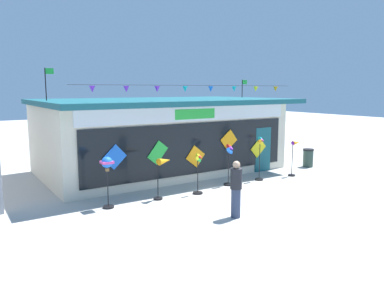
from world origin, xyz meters
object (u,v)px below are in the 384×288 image
Objects in this scene: wind_spinner_far_left at (107,168)px; wind_spinner_far_right at (295,152)px; wind_spinner_left at (163,167)px; wind_spinner_right at (260,152)px; trash_bin at (308,158)px; kite_shop_building at (161,134)px; wind_spinner_center_left at (198,173)px; person_mid_plaza at (236,189)px; wind_spinner_center_right at (229,159)px.

wind_spinner_far_right is (8.38, -0.13, -0.23)m from wind_spinner_far_left.
wind_spinner_far_left is 1.98m from wind_spinner_left.
wind_spinner_right is 3.98m from trash_bin.
kite_shop_building is 5.83m from wind_spinner_far_left.
trash_bin is (1.99, 0.91, -0.60)m from wind_spinner_far_right.
wind_spinner_center_left is 2.69m from person_mid_plaza.
wind_spinner_far_left is 0.90× the size of wind_spinner_right.
person_mid_plaza is (0.83, -2.84, -0.24)m from wind_spinner_left.
wind_spinner_center_left is 0.88× the size of person_mid_plaza.
kite_shop_building is 12.29× the size of trash_bin.
person_mid_plaza is at bearing -73.69° from wind_spinner_left.
wind_spinner_left is 4.57m from wind_spinner_right.
wind_spinner_center_left is at bearing -168.34° from wind_spinner_center_right.
wind_spinner_far_left is at bearing 178.53° from wind_spinner_left.
wind_spinner_far_left is 1.00× the size of wind_spinner_center_right.
wind_spinner_center_right reaches higher than wind_spinner_center_left.
wind_spinner_center_right is at bearing -172.98° from trash_bin.
wind_spinner_far_left is at bearing 51.15° from person_mid_plaza.
person_mid_plaza reaches higher than wind_spinner_center_left.
wind_spinner_center_left is (3.27, -0.24, -0.49)m from wind_spinner_far_left.
wind_spinner_right is 1.09× the size of person_mid_plaza.
wind_spinner_far_right is (4.25, -4.22, -0.62)m from kite_shop_building.
wind_spinner_right is (6.53, 0.06, -0.10)m from wind_spinner_far_left.
wind_spinner_far_left is 1.08× the size of wind_spinner_far_right.
person_mid_plaza is 8.43m from trash_bin.
wind_spinner_center_right is 3.70m from person_mid_plaza.
wind_spinner_center_left is at bearing -4.15° from wind_spinner_far_left.
wind_spinner_far_right is at bearing -155.55° from trash_bin.
wind_spinner_left is 2.99m from wind_spinner_center_right.
wind_spinner_right is at bearing 1.34° from wind_spinner_left.
wind_spinner_left is at bearing -1.47° from wind_spinner_far_left.
person_mid_plaza is (2.80, -2.89, -0.42)m from wind_spinner_far_left.
wind_spinner_far_left is at bearing 179.12° from wind_spinner_far_right.
person_mid_plaza is (-0.47, -2.65, 0.07)m from wind_spinner_center_left.
trash_bin is (7.11, 1.02, -0.34)m from wind_spinner_center_left.
wind_spinner_far_right is at bearing -0.69° from wind_spinner_left.
wind_spinner_center_right is (4.95, 0.11, -0.22)m from wind_spinner_far_left.
kite_shop_building is 4.71m from wind_spinner_left.
wind_spinner_far_right is at bearing -5.70° from wind_spinner_right.
wind_spinner_left reaches higher than trash_bin.
kite_shop_building is 7.54× the size of wind_spinner_left.
wind_spinner_right reaches higher than wind_spinner_far_left.
wind_spinner_center_right is at bearing 11.66° from wind_spinner_center_left.
wind_spinner_far_left is 10.44m from trash_bin.
kite_shop_building is at bearing 135.18° from wind_spinner_far_right.
wind_spinner_far_left is at bearing -178.72° from wind_spinner_center_right.
wind_spinner_far_right is (1.85, -0.18, -0.12)m from wind_spinner_right.
person_mid_plaza is (-1.33, -6.99, -0.81)m from kite_shop_building.
wind_spinner_far_left is at bearing -175.71° from trash_bin.
person_mid_plaza is (-5.59, -2.76, -0.19)m from wind_spinner_far_right.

